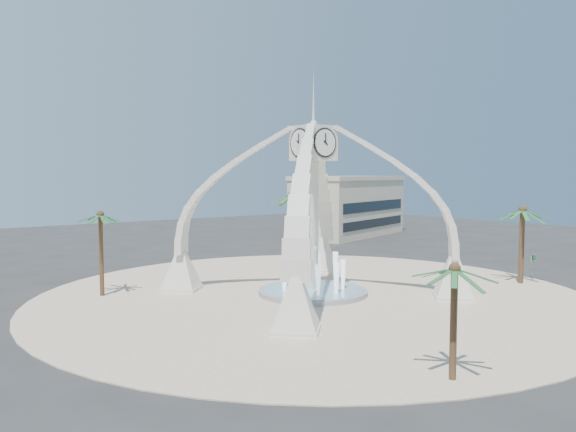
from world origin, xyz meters
TOP-DOWN VIEW (x-y plane):
  - ground at (0.00, 0.00)m, footprint 140.00×140.00m
  - plaza at (0.00, 0.00)m, footprint 40.00×40.00m
  - clock_tower at (-0.00, -0.00)m, footprint 17.94×17.94m
  - fountain at (0.00, 0.00)m, footprint 8.00×8.00m
  - building_ne at (30.00, 28.00)m, footprint 21.87×14.17m
  - palm_east at (16.01, -6.95)m, footprint 5.34×5.34m
  - palm_west at (-12.56, 8.74)m, footprint 4.37×4.37m
  - palm_north at (4.62, 8.67)m, footprint 4.41×4.41m
  - palm_south at (-6.23, -16.89)m, footprint 3.93×3.93m
  - street_sign at (17.35, -7.25)m, footprint 0.89×0.10m

SIDE VIEW (x-z plane):
  - ground at x=0.00m, z-range 0.00..0.00m
  - plaza at x=0.00m, z-range 0.00..0.06m
  - fountain at x=0.00m, z-range -1.52..2.10m
  - street_sign at x=17.35m, z-range 0.52..2.95m
  - building_ne at x=30.00m, z-range 0.01..8.61m
  - palm_south at x=-6.23m, z-range 2.04..7.49m
  - palm_west at x=-12.56m, z-range 2.55..9.14m
  - palm_east at x=16.01m, z-range 2.52..9.31m
  - clock_tower at x=0.00m, z-range -1.66..14.64m
  - palm_north at x=4.62m, z-range 2.93..10.64m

